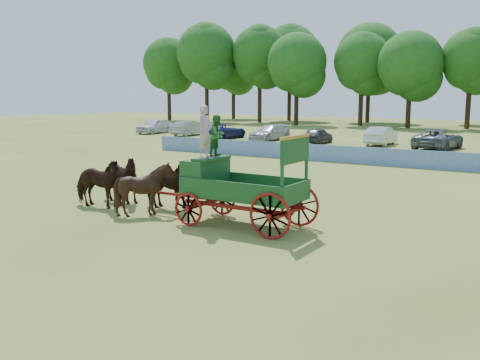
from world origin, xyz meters
name	(u,v)px	position (x,y,z in m)	size (l,w,h in m)	color
ground	(129,217)	(0.00, 0.00, 0.00)	(160.00, 160.00, 0.00)	#A19448
horse_lead_left	(97,183)	(-2.09, 0.55, 0.93)	(1.01, 2.21, 1.87)	black
horse_lead_right	(119,179)	(-2.09, 1.65, 0.93)	(1.01, 2.21, 1.87)	black
horse_wheel_left	(145,189)	(0.31, 0.55, 0.94)	(1.51, 1.70, 1.87)	black
horse_wheel_right	(166,185)	(0.31, 1.65, 0.93)	(1.01, 2.21, 1.87)	black
farm_dray	(225,175)	(3.28, 1.10, 1.61)	(6.00, 2.00, 3.86)	maroon
sponsor_banner	(319,153)	(-1.00, 18.00, 0.53)	(26.00, 0.08, 1.05)	#1F53AC
parked_cars	(417,138)	(2.01, 29.93, 0.75)	(56.78, 6.40, 1.63)	silver
treeline	(421,54)	(-5.52, 59.26, 9.29)	(93.76, 22.94, 15.11)	#382314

